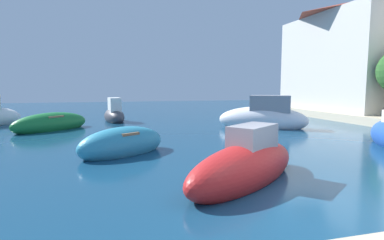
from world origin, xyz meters
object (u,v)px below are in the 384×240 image
at_px(moored_boat_2, 246,166).
at_px(waterfront_building_annex, 346,56).
at_px(moored_boat_5, 123,144).
at_px(moored_boat_7, 114,115).
at_px(moored_boat_0, 264,118).
at_px(moored_boat_3, 51,124).

xyz_separation_m(moored_boat_2, waterfront_building_annex, (13.75, 12.75, 4.03)).
xyz_separation_m(moored_boat_5, moored_boat_7, (-0.13, 9.78, 0.10)).
relative_size(moored_boat_2, waterfront_building_annex, 0.43).
distance_m(moored_boat_2, moored_boat_7, 13.84).
bearing_deg(moored_boat_0, waterfront_building_annex, -122.52).
distance_m(moored_boat_2, moored_boat_5, 4.63).
bearing_deg(moored_boat_0, moored_boat_7, -2.16).
xyz_separation_m(moored_boat_3, moored_boat_7, (3.16, 3.17, 0.10)).
bearing_deg(waterfront_building_annex, moored_boat_2, -137.15).
xyz_separation_m(moored_boat_0, moored_boat_2, (-4.91, -8.42, -0.16)).
bearing_deg(waterfront_building_annex, moored_boat_7, 177.26).
relative_size(moored_boat_0, moored_boat_5, 1.45).
height_order(moored_boat_2, waterfront_building_annex, waterfront_building_annex).
xyz_separation_m(moored_boat_3, moored_boat_5, (3.30, -6.61, 0.00)).
relative_size(moored_boat_0, moored_boat_3, 1.26).
height_order(moored_boat_3, waterfront_building_annex, waterfront_building_annex).
relative_size(moored_boat_3, moored_boat_7, 1.22).
bearing_deg(moored_boat_0, moored_boat_3, 21.20).
height_order(moored_boat_0, moored_boat_5, moored_boat_0).
bearing_deg(waterfront_building_annex, moored_boat_3, -173.13).
distance_m(moored_boat_0, moored_boat_5, 8.91).
distance_m(moored_boat_0, waterfront_building_annex, 10.57).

